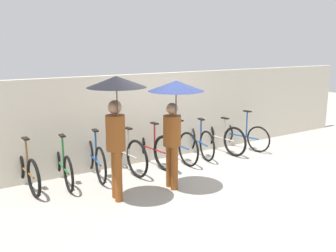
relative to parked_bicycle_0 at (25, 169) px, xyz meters
name	(u,v)px	position (x,y,z in m)	size (l,w,h in m)	color
ground_plane	(200,191)	(2.60, -1.83, -0.36)	(30.00, 30.00, 0.00)	#9E998E
back_wall	(143,119)	(2.60, 0.29, 0.62)	(13.20, 0.12, 1.96)	beige
parked_bicycle_0	(25,169)	(0.00, 0.00, 0.00)	(0.44, 1.66, 1.06)	black
parked_bicycle_1	(62,164)	(0.65, -0.05, -0.01)	(0.44, 1.74, 0.98)	black
parked_bicycle_2	(94,158)	(1.30, -0.05, 0.02)	(0.44, 1.67, 1.02)	black
parked_bicycle_3	(124,152)	(1.95, -0.09, 0.03)	(0.44, 1.74, 1.03)	black
parked_bicycle_4	(149,147)	(2.60, 0.01, 0.03)	(0.44, 1.85, 1.09)	black
parked_bicycle_5	(174,143)	(3.25, -0.01, 0.03)	(0.44, 1.85, 1.07)	black
parked_bicycle_6	(197,140)	(3.91, -0.01, 0.01)	(0.48, 1.64, 1.05)	black
parked_bicycle_7	(219,137)	(4.55, -0.02, 0.01)	(0.44, 1.76, 1.02)	black
parked_bicycle_8	(240,134)	(5.20, -0.07, -0.01)	(0.53, 1.70, 0.99)	black
pedestrian_leading	(116,106)	(1.17, -1.44, 1.26)	(0.95, 0.95, 2.10)	brown
pedestrian_center	(175,105)	(2.25, -1.51, 1.18)	(0.97, 0.97, 1.98)	brown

